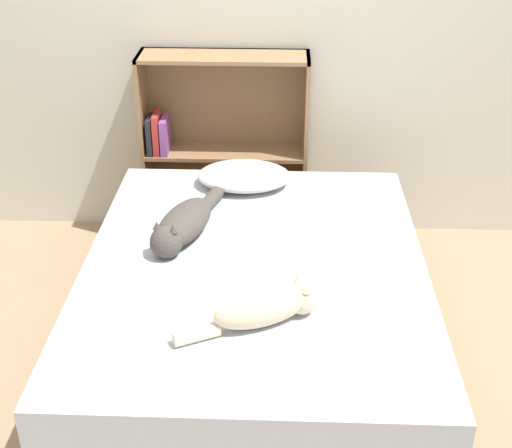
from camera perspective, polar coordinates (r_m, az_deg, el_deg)
The scene contains 7 objects.
ground_plane at distance 3.21m, azimuth -0.10°, elevation -11.52°, with size 8.00×8.00×0.00m, color #997F60.
wall_back at distance 3.87m, azimuth 0.74°, elevation 16.51°, with size 8.00×0.06×2.50m.
bed at distance 3.04m, azimuth -0.10°, elevation -7.58°, with size 1.42×1.81×0.56m.
pillow at distance 3.48m, azimuth -0.96°, elevation 3.87°, with size 0.45×0.34×0.10m.
cat_light at distance 2.51m, azimuth 0.92°, elevation -6.55°, with size 0.50×0.30×0.15m.
cat_dark at distance 3.03m, azimuth -5.90°, elevation -0.05°, with size 0.29×0.60×0.16m.
bookshelf at distance 3.98m, azimuth -2.76°, elevation 6.18°, with size 0.89×0.26×1.08m.
Camera 1 is at (0.10, -2.44, 2.09)m, focal length 50.00 mm.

